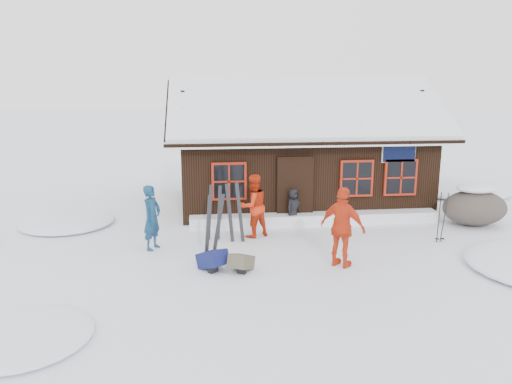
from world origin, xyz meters
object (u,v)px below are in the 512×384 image
Objects in this scene: ski_poles at (442,218)px; skier_orange_left at (253,206)px; skier_crouched at (293,207)px; ski_pair_left at (213,230)px; backpack_blue at (213,262)px; boulder at (475,206)px; backpack_olive at (241,265)px; skier_teal at (152,218)px; skier_orange_right at (343,227)px.

skier_orange_left is at bearing 168.58° from ski_poles.
skier_crouched is 0.65× the size of ski_pair_left.
skier_crouched is 1.75× the size of backpack_blue.
skier_orange_left is 5.11m from ski_poles.
boulder is 8.42m from backpack_blue.
ski_poles reaches higher than backpack_blue.
skier_crouched is (1.31, 0.97, -0.33)m from skier_orange_left.
backpack_olive is at bearing -164.58° from ski_poles.
skier_teal is 1.90m from ski_pair_left.
ski_pair_left is 6.23m from ski_poles.
skier_crouched is 3.99m from backpack_olive.
skier_orange_left is at bearing 172.72° from skier_crouched.
skier_orange_left reaches higher than skier_crouched.
skier_crouched is at bearing 16.57° from ski_pair_left.
skier_orange_right is 3.51m from ski_poles.
ski_pair_left reaches higher than ski_poles.
boulder reaches higher than backpack_blue.
skier_teal is 2.88m from backpack_olive.
backpack_blue is at bearing -125.74° from ski_pair_left.
skier_orange_right is 1.71× the size of skier_crouched.
skier_orange_right is 1.12× the size of ski_pair_left.
skier_orange_right reaches higher than ski_pair_left.
skier_teal is at bearing 96.53° from backpack_blue.
skier_orange_right is 1.00× the size of boulder.
skier_teal is 2.80m from skier_orange_left.
skier_orange_left is 2.70m from backpack_olive.
skier_teal reaches higher than boulder.
ski_pair_left reaches higher than skier_crouched.
boulder is at bearing 54.05° from backpack_olive.
boulder reaches higher than backpack_olive.
skier_orange_left is 2.22m from ski_pair_left.
boulder is 3.37× the size of backpack_olive.
skier_teal is at bearing 172.42° from backpack_olive.
skier_orange_left reaches higher than skier_teal.
boulder is (9.45, 1.16, -0.28)m from skier_teal.
backpack_olive is at bearing -51.19° from backpack_blue.
skier_crouched is 0.80× the size of ski_poles.
ski_poles reaches higher than backpack_olive.
skier_orange_right reaches higher than ski_poles.
ski_pair_left is at bearing -171.93° from ski_poles.
boulder is at bearing 157.31° from skier_orange_left.
backpack_blue is (1.51, -1.62, -0.67)m from skier_teal.
ski_pair_left is at bearing 30.93° from skier_orange_right.
skier_orange_left reaches higher than backpack_blue.
backpack_olive is (-1.85, -3.51, -0.41)m from skier_crouched.
skier_crouched is at bearing 94.25° from backpack_olive.
backpack_olive is at bearing -158.04° from boulder.
backpack_blue is at bearing -162.65° from backpack_olive.
ski_pair_left is 1.12m from backpack_olive.
skier_teal is 0.99× the size of ski_pair_left.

